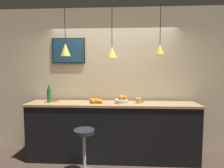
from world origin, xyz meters
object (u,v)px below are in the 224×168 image
Objects in this scene: bar_stool at (84,147)px; fruit_bowl at (122,100)px; mounted_tv at (69,51)px; juice_bottle at (49,95)px; spread_jar at (138,101)px.

fruit_bowl is at bearing 44.39° from bar_stool.
juice_bottle is at bearing -130.13° from mounted_tv.
fruit_bowl is 2.48× the size of spread_jar.
mounted_tv is at bearing 49.87° from juice_bottle.
fruit_bowl is 0.36× the size of mounted_tv.
bar_stool is 1.23m from spread_jar.
bar_stool is at bearing -135.61° from fruit_bowl.
bar_stool is at bearing -147.41° from spread_jar.
juice_bottle is at bearing 180.00° from spread_jar.
bar_stool is 1.04m from fruit_bowl.
bar_stool is 7.82× the size of spread_jar.
spread_jar reaches higher than bar_stool.
bar_stool is at bearing -35.95° from juice_bottle.
spread_jar is at bearing 32.59° from bar_stool.
fruit_bowl reaches higher than spread_jar.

